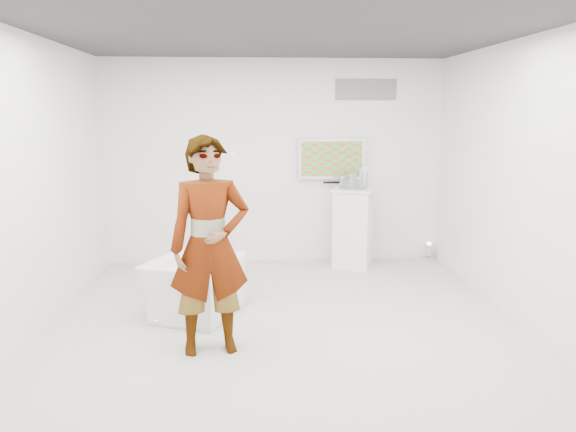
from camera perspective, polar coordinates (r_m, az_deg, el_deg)
The scene contains 10 objects.
room at distance 5.87m, azimuth -0.39°, elevation 3.36°, with size 5.01×5.01×3.00m.
tv at distance 8.38m, azimuth 4.44°, elevation 5.83°, with size 1.00×0.08×0.60m, color silver.
logo_decal at distance 8.48m, azimuth 7.93°, elevation 12.58°, with size 0.90×0.02×0.30m, color slate.
person at distance 5.22m, azimuth -7.96°, elevation -3.05°, with size 0.74×0.49×2.03m, color silver.
armchair at distance 6.37m, azimuth -9.55°, elevation -7.08°, with size 0.99×0.86×0.64m, color silver.
pedestal at distance 8.21m, azimuth 6.60°, elevation -1.18°, with size 0.56×0.56×1.15m, color white.
floor_uplight at distance 8.86m, azimuth 14.11°, elevation -3.50°, with size 0.17×0.17×0.27m, color silver.
vitrine at distance 8.09m, azimuth 6.70°, elevation 3.90°, with size 0.31×0.31×0.31m, color white.
console at distance 8.10m, azimuth 6.70°, elevation 3.57°, with size 0.05×0.16×0.22m, color white.
wii_remote at distance 5.27m, azimuth -5.65°, elevation 6.09°, with size 0.04×0.14×0.04m, color white.
Camera 1 is at (-0.35, -5.81, 2.23)m, focal length 35.00 mm.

